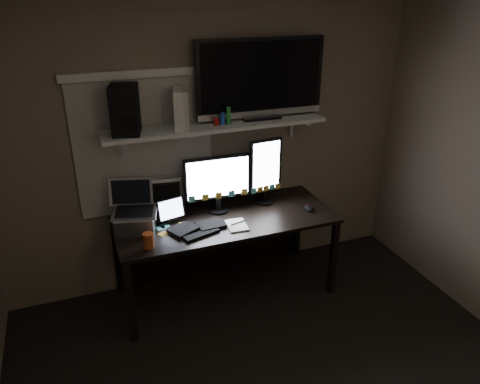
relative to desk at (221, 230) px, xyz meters
name	(u,v)px	position (x,y,z in m)	size (l,w,h in m)	color
back_wall	(210,144)	(0.00, 0.25, 0.70)	(3.60, 3.60, 0.00)	brown
window_blinds	(145,147)	(-0.55, 0.24, 0.75)	(1.10, 0.02, 1.10)	beige
desk	(221,230)	(0.00, 0.00, 0.00)	(1.80, 0.75, 0.73)	black
wall_shelf	(216,125)	(0.00, 0.08, 0.91)	(1.80, 0.35, 0.03)	beige
monitor_landscape	(218,183)	(-0.01, 0.03, 0.43)	(0.57, 0.06, 0.50)	black
monitor_portrait	(265,171)	(0.42, 0.04, 0.47)	(0.30, 0.06, 0.59)	black
keyboard	(197,227)	(-0.27, -0.22, 0.19)	(0.45, 0.17, 0.03)	black
mouse	(309,208)	(0.71, -0.24, 0.20)	(0.07, 0.10, 0.04)	black
notepad	(237,225)	(0.04, -0.29, 0.18)	(0.15, 0.21, 0.01)	silver
tablet	(171,210)	(-0.43, -0.03, 0.28)	(0.24, 0.10, 0.21)	black
file_sorter	(165,197)	(-0.43, 0.14, 0.33)	(0.24, 0.11, 0.31)	black
laptop	(134,208)	(-0.72, -0.06, 0.37)	(0.34, 0.28, 0.38)	silver
cup	(148,241)	(-0.68, -0.37, 0.24)	(0.08, 0.08, 0.12)	#913B1A
sticky_notes	(175,230)	(-0.44, -0.18, 0.18)	(0.30, 0.22, 0.00)	gold
tv	(260,79)	(0.39, 0.11, 1.25)	(1.06, 0.19, 0.64)	black
game_console	(179,109)	(-0.29, 0.06, 1.08)	(0.08, 0.25, 0.30)	beige
speaker	(125,110)	(-0.70, 0.06, 1.11)	(0.20, 0.24, 0.36)	black
bottles	(222,116)	(0.04, 0.02, 0.99)	(0.21, 0.05, 0.14)	#A50F0C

